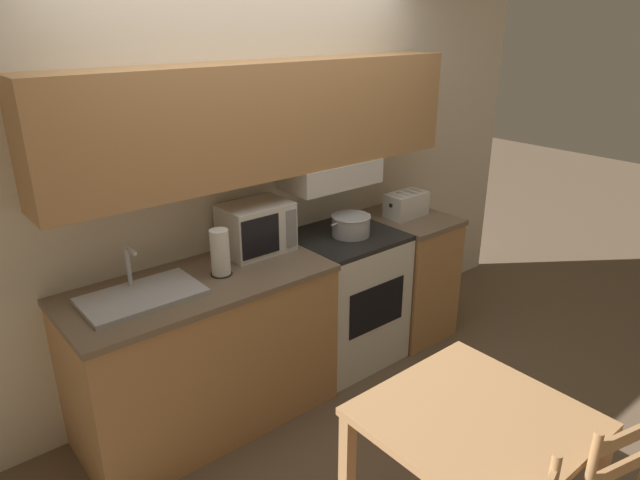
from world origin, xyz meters
The scene contains 11 objects.
ground_plane centered at (0.00, 0.00, 0.00)m, with size 16.00×16.00×0.00m, color brown.
wall_back centered at (0.01, -0.06, 1.47)m, with size 5.07×0.38×2.55m.
lower_counter_main centered at (-0.60, -0.33, 0.46)m, with size 1.48×0.68×0.92m.
lower_counter_right_stub centered at (1.09, -0.33, 0.46)m, with size 0.52×0.68×0.92m.
stove_range centered at (0.48, -0.32, 0.46)m, with size 0.68×0.64×0.92m.
cooking_pot centered at (0.50, -0.35, 0.99)m, with size 0.34×0.26×0.14m.
microwave centered at (-0.12, -0.17, 1.07)m, with size 0.41×0.30×0.30m.
toaster centered at (1.07, -0.31, 1.01)m, with size 0.32×0.18×0.17m.
sink_basin centered at (-0.93, -0.33, 0.94)m, with size 0.60×0.36×0.25m.
paper_towel_roll centered at (-0.47, -0.34, 1.05)m, with size 0.12×0.12×0.26m.
dining_table centered at (-0.15, -1.84, 0.61)m, with size 0.83×0.83×0.72m.
Camera 1 is at (-1.89, -2.91, 2.27)m, focal length 32.00 mm.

